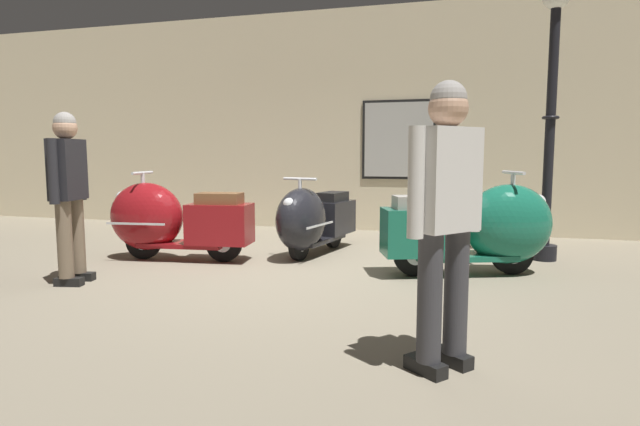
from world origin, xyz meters
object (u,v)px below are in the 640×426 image
(scooter_0, at_px, (169,220))
(scooter_2, at_px, (481,228))
(scooter_1, at_px, (312,220))
(visitor_1, at_px, (445,207))
(lamppost, at_px, (551,103))
(visitor_0, at_px, (68,185))

(scooter_0, bearing_deg, scooter_2, 176.49)
(scooter_1, distance_m, scooter_2, 2.04)
(scooter_1, xyz_separation_m, visitor_1, (1.69, -3.07, 0.51))
(scooter_2, xyz_separation_m, visitor_1, (-0.29, -2.57, 0.46))
(scooter_1, relative_size, scooter_2, 0.91)
(scooter_0, relative_size, lamppost, 0.55)
(scooter_0, xyz_separation_m, visitor_1, (3.24, -2.39, 0.47))
(visitor_0, bearing_deg, visitor_1, -29.17)
(visitor_0, bearing_deg, scooter_0, 65.58)
(lamppost, height_order, visitor_0, lamppost)
(scooter_1, height_order, lamppost, lamppost)
(lamppost, bearing_deg, scooter_0, -164.73)
(scooter_0, height_order, visitor_0, visitor_0)
(scooter_1, relative_size, lamppost, 0.52)
(scooter_1, distance_m, lamppost, 3.10)
(lamppost, height_order, visitor_1, lamppost)
(visitor_0, bearing_deg, scooter_2, 9.16)
(scooter_0, distance_m, scooter_2, 3.54)
(lamppost, bearing_deg, scooter_1, -169.93)
(scooter_1, distance_m, visitor_0, 2.72)
(scooter_1, bearing_deg, lamppost, 111.57)
(visitor_1, bearing_deg, scooter_2, -56.41)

